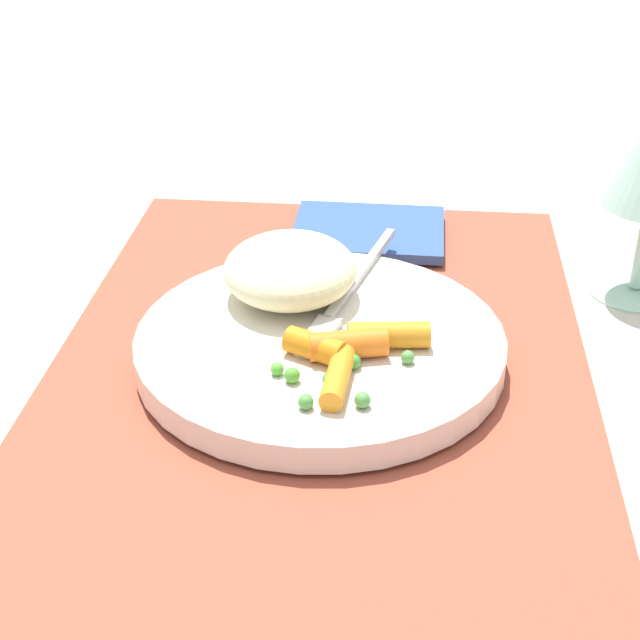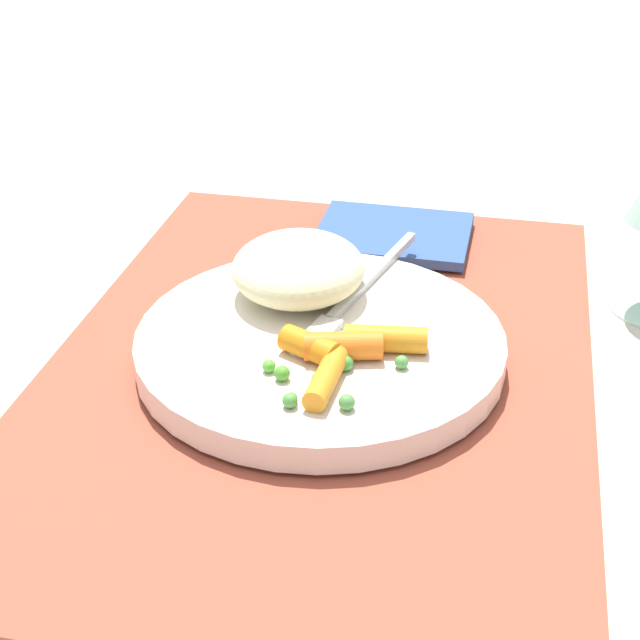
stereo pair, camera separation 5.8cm
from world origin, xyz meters
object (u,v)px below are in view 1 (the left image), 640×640
Objects in this scene: plate at (320,346)px; napkin at (368,231)px; carrot_portion at (352,349)px; fork at (341,300)px; rice_mound at (290,269)px.

napkin is at bearing 173.56° from plate.
carrot_portion is 0.48× the size of fork.
carrot_portion reaches higher than fork.
rice_mound is 0.15m from napkin.
plate is at bearing 27.79° from rice_mound.
rice_mound reaches higher than fork.
carrot_portion is (0.08, 0.05, -0.01)m from rice_mound.
plate is 0.19m from napkin.
plate reaches higher than napkin.
rice_mound is 0.78× the size of napkin.
fork is at bearing -4.08° from napkin.
plate is 1.95× the size of napkin.
napkin is (-0.14, 0.05, -0.03)m from rice_mound.
rice_mound is 1.08× the size of carrot_portion.
fork reaches higher than plate.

